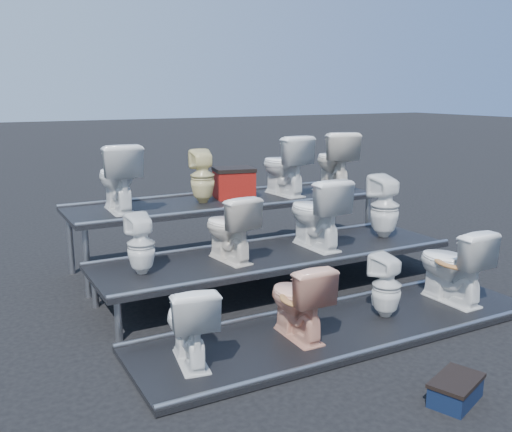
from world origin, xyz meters
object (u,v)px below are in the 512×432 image
toilet_5 (229,228)px  toilet_6 (316,213)px  toilet_8 (118,177)px  toilet_11 (334,161)px  toilet_7 (385,206)px  toilet_3 (452,264)px  toilet_0 (189,323)px  toilet_1 (298,299)px  step_stool (456,392)px  red_crate (234,185)px  toilet_4 (141,244)px  toilet_2 (386,286)px  toilet_9 (202,176)px  toilet_10 (284,165)px

toilet_5 → toilet_6: (1.13, 0.00, 0.05)m
toilet_8 → toilet_11: (3.18, 0.00, 0.02)m
toilet_7 → toilet_3: bearing=83.4°
toilet_5 → toilet_8: toilet_8 is taller
toilet_7 → toilet_8: (-3.04, 1.30, 0.41)m
toilet_0 → toilet_1: size_ratio=0.96×
toilet_5 → toilet_7: size_ratio=0.93×
toilet_8 → step_stool: bearing=110.9°
red_crate → step_stool: size_ratio=1.15×
step_stool → red_crate: bearing=66.2°
toilet_3 → toilet_5: 2.43m
toilet_4 → toilet_2: bearing=146.8°
toilet_8 → toilet_3: bearing=139.2°
toilet_6 → red_crate: 1.48m
toilet_2 → toilet_8: 3.39m
toilet_9 → toilet_10: bearing=-172.1°
toilet_2 → step_stool: (-0.55, -1.43, -0.30)m
toilet_2 → toilet_3: bearing=169.7°
toilet_7 → toilet_10: toilet_10 is taller
toilet_8 → toilet_11: toilet_11 is taller
toilet_7 → toilet_9: 2.36m
toilet_1 → toilet_3: bearing=-179.2°
toilet_2 → toilet_8: toilet_8 is taller
toilet_3 → step_stool: bearing=42.9°
toilet_9 → red_crate: (0.51, 0.11, -0.16)m
red_crate → step_stool: 4.26m
red_crate → toilet_3: bearing=-54.1°
toilet_2 → toilet_5: (-1.12, 1.30, 0.45)m
toilet_6 → toilet_10: 1.40m
toilet_3 → toilet_4: toilet_4 is taller
toilet_5 → toilet_9: bearing=-107.2°
toilet_3 → toilet_6: toilet_6 is taller
toilet_1 → toilet_10: 3.07m
red_crate → step_stool: (-0.17, -4.15, -0.96)m
toilet_3 → step_stool: (-1.45, -1.43, -0.39)m
toilet_8 → red_crate: size_ratio=1.63×
toilet_11 → toilet_6: bearing=62.7°
toilet_0 → toilet_7: size_ratio=0.88×
toilet_0 → step_stool: 2.15m
toilet_0 → toilet_6: toilet_6 is taller
toilet_8 → toilet_10: size_ratio=0.98×
toilet_6 → toilet_9: bearing=-56.9°
toilet_9 → step_stool: size_ratio=1.57×
toilet_2 → toilet_6: 1.39m
toilet_9 → toilet_3: bearing=132.3°
toilet_4 → toilet_0: bearing=88.4°
toilet_4 → toilet_10: size_ratio=0.75×
toilet_1 → toilet_10: toilet_10 is taller
toilet_4 → toilet_7: size_ratio=0.79×
toilet_2 → toilet_4: (-2.11, 1.30, 0.39)m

